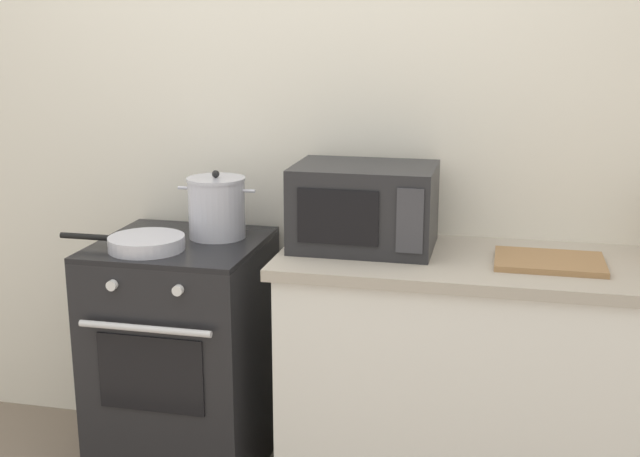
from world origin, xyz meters
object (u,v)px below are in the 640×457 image
stove (184,357)px  microwave (364,207)px  cutting_board (549,262)px  frying_pan (145,243)px  stock_pot (217,207)px

stove → microwave: (0.68, 0.08, 0.61)m
cutting_board → stove: bearing=-180.0°
microwave → cutting_board: bearing=-6.9°
frying_pan → microwave: size_ratio=0.94×
stock_pot → microwave: (0.57, -0.02, 0.04)m
cutting_board → stock_pot: bearing=175.5°
stock_pot → frying_pan: (-0.19, -0.23, -0.09)m
frying_pan → cutting_board: size_ratio=1.31×
microwave → cutting_board: 0.67m
stock_pot → cutting_board: (1.21, -0.09, -0.10)m
stock_pot → cutting_board: bearing=-4.5°
stock_pot → cutting_board: 1.22m
stock_pot → stove: bearing=-140.8°
stock_pot → frying_pan: stock_pot is taller
frying_pan → microwave: (0.76, 0.21, 0.12)m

